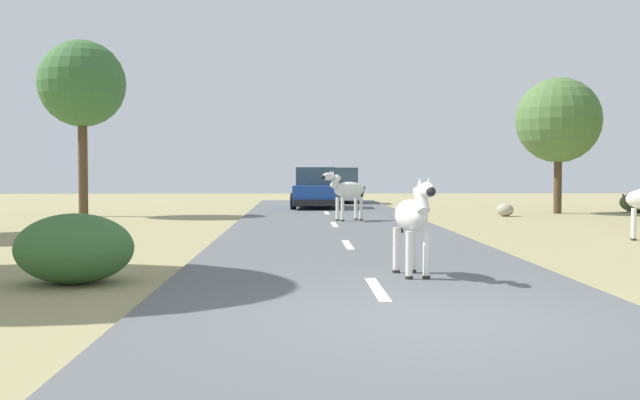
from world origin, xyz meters
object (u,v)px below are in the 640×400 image
at_px(car_1, 316,189).
at_px(tree_6, 559,121).
at_px(rock_4, 505,210).
at_px(car_0, 340,186).
at_px(tree_5, 82,85).
at_px(bush_1, 637,202).
at_px(zebra_2, 347,191).
at_px(zebra_0, 413,217).
at_px(bush_2, 74,248).

xyz_separation_m(car_1, tree_6, (9.21, -3.60, 2.72)).
height_order(car_1, rock_4, car_1).
height_order(car_0, tree_5, tree_5).
distance_m(car_1, rock_4, 8.58).
distance_m(car_1, tree_6, 10.26).
xyz_separation_m(car_1, bush_1, (12.60, -2.94, -0.46)).
relative_size(zebra_2, car_0, 0.37).
bearing_deg(zebra_0, tree_6, -124.30).
relative_size(zebra_2, tree_5, 0.25).
bearing_deg(bush_1, rock_4, -158.14).
height_order(zebra_0, bush_1, zebra_0).
bearing_deg(rock_4, tree_5, 177.93).
bearing_deg(car_1, bush_1, 169.58).
relative_size(car_1, bush_1, 3.38).
bearing_deg(bush_2, zebra_2, 69.17).
bearing_deg(car_0, zebra_0, -90.07).
distance_m(zebra_0, bush_1, 21.24).
height_order(bush_2, rock_4, bush_2).
bearing_deg(tree_5, bush_1, 4.90).
bearing_deg(zebra_2, car_0, -33.81).
xyz_separation_m(zebra_0, bush_2, (-5.02, -0.22, -0.44)).
xyz_separation_m(zebra_0, bush_1, (11.63, 17.76, -0.56)).
distance_m(bush_2, rock_4, 18.97).
bearing_deg(tree_6, rock_4, -145.62).
relative_size(car_1, rock_4, 7.36).
distance_m(car_0, bush_2, 26.79).
height_order(car_1, tree_6, tree_6).
bearing_deg(zebra_2, car_1, -26.03).
bearing_deg(car_1, tree_5, 31.85).
bearing_deg(bush_1, zebra_2, -155.97).
bearing_deg(zebra_2, bush_2, 127.65).
xyz_separation_m(tree_6, rock_4, (-2.51, -1.72, -3.33)).
bearing_deg(zebra_0, tree_5, -67.77).
distance_m(zebra_0, car_1, 20.73).
height_order(car_1, bush_1, car_1).
bearing_deg(rock_4, bush_1, 21.86).
xyz_separation_m(bush_2, rock_4, (10.76, 15.62, -0.28)).
relative_size(car_0, bush_1, 3.34).
xyz_separation_m(zebra_2, bush_1, (11.82, 5.27, -0.62)).
distance_m(zebra_2, car_1, 8.25).
height_order(car_0, tree_6, tree_6).
height_order(zebra_0, zebra_2, zebra_2).
xyz_separation_m(zebra_0, zebra_2, (-0.19, 12.50, 0.06)).
bearing_deg(tree_6, bush_1, 10.86).
distance_m(car_0, tree_6, 12.20).
bearing_deg(zebra_2, tree_6, -92.79).
bearing_deg(car_0, bush_1, -35.49).
xyz_separation_m(car_0, bush_1, (11.27, -8.25, -0.46)).
xyz_separation_m(zebra_0, car_1, (-0.97, 20.71, -0.10)).
bearing_deg(bush_2, car_1, 79.05).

